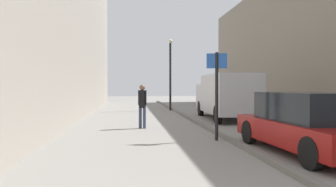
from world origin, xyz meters
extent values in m
plane|color=gray|center=(0.00, 12.00, 0.00)|extent=(80.00, 80.00, 0.00)
cube|color=#615F5B|center=(1.58, 12.00, 0.06)|extent=(0.16, 40.00, 0.12)
cylinder|color=#2D3851|center=(-0.91, 10.80, 0.39)|extent=(0.12, 0.12, 0.78)
cylinder|color=#2D3851|center=(-0.75, 10.74, 0.39)|extent=(0.12, 0.12, 0.78)
cube|color=black|center=(-0.83, 10.77, 1.12)|extent=(0.27, 0.25, 0.67)
cylinder|color=black|center=(-0.94, 10.82, 1.17)|extent=(0.09, 0.09, 0.57)
cylinder|color=black|center=(-0.72, 10.73, 1.17)|extent=(0.09, 0.09, 0.57)
sphere|color=brown|center=(-0.83, 10.77, 1.56)|extent=(0.22, 0.22, 0.22)
cube|color=#B7B7BC|center=(3.32, 13.09, 1.25)|extent=(2.07, 4.09, 1.83)
cube|color=#B7B7BC|center=(3.43, 15.88, 1.02)|extent=(1.98, 1.64, 1.37)
cube|color=black|center=(3.45, 16.43, 1.33)|extent=(1.61, 0.10, 0.60)
cylinder|color=black|center=(2.56, 15.76, 0.40)|extent=(0.25, 0.81, 0.80)
cylinder|color=black|center=(4.28, 15.69, 0.40)|extent=(0.25, 0.81, 0.80)
cylinder|color=black|center=(2.41, 11.82, 0.40)|extent=(0.25, 0.81, 0.80)
cylinder|color=black|center=(4.12, 11.75, 0.40)|extent=(0.25, 0.81, 0.80)
cube|color=maroon|center=(2.90, 5.86, 0.49)|extent=(1.98, 4.28, 0.55)
cube|color=black|center=(2.90, 5.86, 1.11)|extent=(1.62, 2.58, 0.68)
cylinder|color=black|center=(2.02, 7.25, 0.32)|extent=(0.23, 0.65, 0.64)
cylinder|color=black|center=(3.66, 7.32, 0.32)|extent=(0.23, 0.65, 0.64)
cylinder|color=black|center=(2.14, 4.40, 0.32)|extent=(0.23, 0.65, 0.64)
cylinder|color=black|center=(1.25, 7.85, 1.30)|extent=(0.10, 0.10, 2.60)
cube|color=#2659B2|center=(1.25, 7.85, 2.35)|extent=(0.58, 0.20, 0.44)
cylinder|color=black|center=(1.38, 19.66, 2.25)|extent=(0.14, 0.14, 4.50)
sphere|color=beige|center=(1.38, 19.66, 4.62)|extent=(0.28, 0.28, 0.28)
camera|label=1|loc=(-1.30, -1.22, 1.59)|focal=33.75mm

